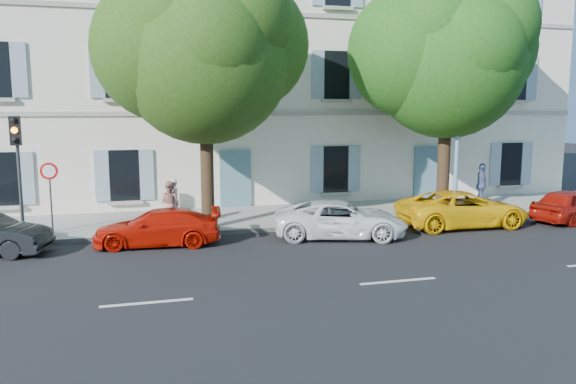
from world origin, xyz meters
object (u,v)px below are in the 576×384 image
object	(u,v)px
car_red_coupe	(157,227)
pedestrian_c	(482,185)
car_red_hatchback	(571,205)
road_sign	(50,183)
car_yellow_supercar	(463,209)
car_white_coupe	(341,219)
pedestrian_a	(173,202)
pedestrian_b	(170,204)
traffic_light	(17,150)
tree_left	(205,58)
street_lamp	(462,87)
tree_right	(448,62)

from	to	relation	value
car_red_coupe	pedestrian_c	size ratio (longest dim) A/B	2.14
car_red_hatchback	road_sign	bearing A→B (deg)	64.59
car_yellow_supercar	pedestrian_c	world-z (taller)	pedestrian_c
car_white_coupe	pedestrian_a	distance (m)	5.91
car_red_coupe	pedestrian_b	world-z (taller)	pedestrian_b
pedestrian_a	pedestrian_c	world-z (taller)	pedestrian_c
traffic_light	road_sign	xyz separation A→B (m)	(0.87, 0.12, -1.07)
tree_left	road_sign	world-z (taller)	tree_left
traffic_light	street_lamp	world-z (taller)	street_lamp
tree_right	street_lamp	bearing A→B (deg)	-82.65
car_red_coupe	pedestrian_b	distance (m)	2.12
traffic_light	pedestrian_b	size ratio (longest dim) A/B	2.39
car_yellow_supercar	pedestrian_a	xyz separation A→B (m)	(-10.05, 2.24, 0.31)
car_white_coupe	road_sign	world-z (taller)	road_sign
car_red_hatchback	traffic_light	world-z (taller)	traffic_light
car_red_coupe	road_sign	size ratio (longest dim) A/B	1.64
car_red_coupe	car_red_hatchback	xyz separation A→B (m)	(15.11, -0.20, 0.06)
car_white_coupe	street_lamp	bearing A→B (deg)	-56.19
car_red_coupe	tree_right	bearing A→B (deg)	107.18
car_red_hatchback	pedestrian_c	world-z (taller)	pedestrian_c
car_white_coupe	pedestrian_b	xyz separation A→B (m)	(-5.35, 2.49, 0.35)
tree_left	tree_right	size ratio (longest dim) A/B	0.97
tree_right	pedestrian_a	xyz separation A→B (m)	(-10.49, 0.08, -5.02)
car_white_coupe	car_yellow_supercar	world-z (taller)	car_yellow_supercar
car_red_coupe	street_lamp	world-z (taller)	street_lamp
car_white_coupe	pedestrian_a	world-z (taller)	pedestrian_a
car_red_hatchback	pedestrian_c	xyz separation A→B (m)	(-1.86, 2.94, 0.44)
car_red_hatchback	tree_left	xyz separation A→B (m)	(-13.36, 1.71, 5.22)
street_lamp	pedestrian_b	size ratio (longest dim) A/B	5.36
tree_right	road_sign	xyz separation A→B (m)	(-14.34, -0.56, -4.13)
car_red_hatchback	street_lamp	world-z (taller)	street_lamp
pedestrian_b	pedestrian_c	xyz separation A→B (m)	(12.75, 0.71, 0.11)
traffic_light	car_white_coupe	bearing A→B (deg)	-11.09
car_white_coupe	pedestrian_b	world-z (taller)	pedestrian_b
tree_left	pedestrian_a	bearing A→B (deg)	147.41
car_red_hatchback	tree_left	size ratio (longest dim) A/B	0.41
tree_left	road_sign	xyz separation A→B (m)	(-4.99, 0.09, -3.99)
pedestrian_b	traffic_light	bearing A→B (deg)	49.27
tree_right	pedestrian_a	world-z (taller)	tree_right
car_yellow_supercar	pedestrian_c	size ratio (longest dim) A/B	2.57
car_red_hatchback	street_lamp	distance (m)	6.05
car_red_coupe	pedestrian_b	size ratio (longest dim) A/B	2.43
car_red_hatchback	tree_right	xyz separation A→B (m)	(-4.01, 2.35, 5.36)
street_lamp	pedestrian_a	size ratio (longest dim) A/B	5.28
car_yellow_supercar	traffic_light	size ratio (longest dim) A/B	1.22
car_red_coupe	traffic_light	distance (m)	4.96
pedestrian_c	car_yellow_supercar	bearing A→B (deg)	158.88
car_red_hatchback	tree_left	bearing A→B (deg)	62.89
car_red_coupe	car_white_coupe	distance (m)	5.87
road_sign	street_lamp	xyz separation A→B (m)	(14.45, -0.34, 3.15)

